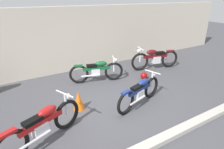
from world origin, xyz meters
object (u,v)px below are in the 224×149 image
Objects in this scene: helmet at (144,76)px; motorcycle_blue at (140,92)px; traffic_cone at (79,101)px; motorcycle_green at (97,71)px; motorcycle_maroon at (155,58)px; motorcycle_red at (43,125)px.

motorcycle_blue reaches higher than helmet.
helmet is 3.05m from traffic_cone.
traffic_cone is at bearing 140.64° from motorcycle_blue.
motorcycle_green is at bearing 82.56° from motorcycle_blue.
motorcycle_maroon is (4.10, 1.34, 0.21)m from traffic_cone.
motorcycle_red reaches higher than motorcycle_blue.
helmet is 0.14× the size of motorcycle_green.
motorcycle_maroon is at bearing 18.11° from traffic_cone.
motorcycle_maroon reaches higher than motorcycle_blue.
motorcycle_green is 1.02× the size of motorcycle_blue.
motorcycle_blue is at bearing -63.34° from motorcycle_green.
motorcycle_red is 5.71m from motorcycle_maroon.
motorcycle_blue is (1.64, -0.71, 0.15)m from traffic_cone.
helmet is 0.50× the size of traffic_cone.
motorcycle_green is at bearing 47.14° from traffic_cone.
motorcycle_maroon is 1.13× the size of motorcycle_blue.
motorcycle_maroon is (2.78, -0.08, 0.04)m from motorcycle_green.
motorcycle_maroon is 3.20m from motorcycle_blue.
traffic_cone is 0.28× the size of motorcycle_green.
motorcycle_red reaches higher than motorcycle_green.
motorcycle_blue is (2.81, 0.18, -0.03)m from motorcycle_red.
traffic_cone is 0.28× the size of motorcycle_red.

